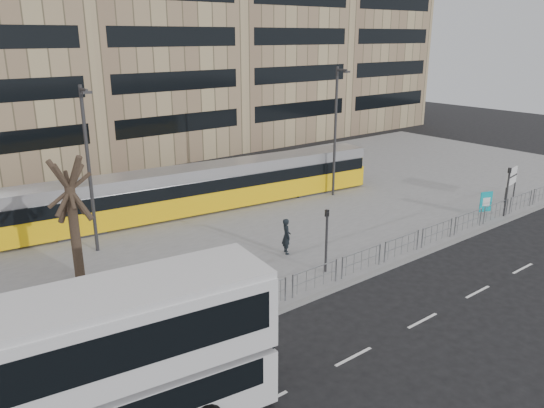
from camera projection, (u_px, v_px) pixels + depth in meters
ground at (378, 274)px, 25.36m from camera, size 120.00×120.00×0.00m
plaza at (235, 211)px, 34.28m from camera, size 64.00×24.00×0.15m
kerb at (378, 272)px, 25.37m from camera, size 64.00×0.25×0.17m
building_row at (106, 12)px, 47.91m from camera, size 70.40×18.40×31.20m
pedestrian_barrier at (398, 242)px, 26.62m from camera, size 32.07×0.07×1.10m
road_markings at (465, 299)px, 22.97m from camera, size 62.00×0.12×0.01m
double_decker_bus at (67, 374)px, 13.84m from camera, size 11.60×4.12×4.54m
tram at (204, 188)px, 33.84m from camera, size 24.75×5.29×2.90m
station_sign at (512, 178)px, 35.86m from camera, size 1.93×0.42×2.24m
ad_panel at (486, 202)px, 32.69m from camera, size 0.81×0.36×1.59m
pedestrian at (286, 236)px, 27.12m from camera, size 0.68×0.81×1.88m
traffic_light_west at (327, 233)px, 24.66m from camera, size 0.19×0.22×3.10m
traffic_light_east at (508, 186)px, 32.40m from camera, size 0.22×0.24×3.10m
lamp_post_west at (89, 164)px, 26.29m from camera, size 0.45×1.04×8.51m
lamp_post_east at (336, 128)px, 35.91m from camera, size 0.45×1.04×8.80m
bare_tree at (65, 152)px, 22.48m from camera, size 5.02×5.02×8.29m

